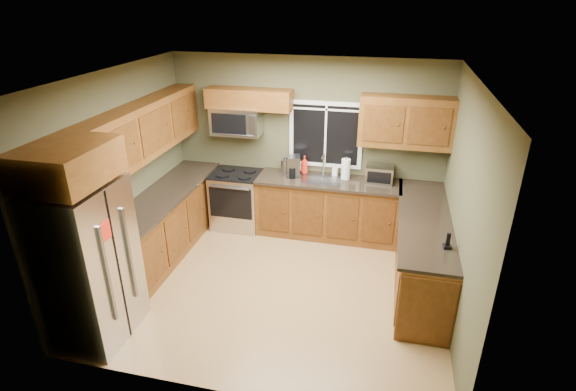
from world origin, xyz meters
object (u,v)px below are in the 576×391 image
at_px(kettle, 286,166).
at_px(soap_bottle_a, 305,165).
at_px(coffee_maker, 293,167).
at_px(soap_bottle_b, 335,170).
at_px(microwave, 237,121).
at_px(toaster_oven, 380,174).
at_px(paper_towel_roll, 346,169).
at_px(soap_bottle_c, 298,167).
at_px(refrigerator, 88,264).
at_px(range, 238,199).
at_px(cordless_phone, 447,244).

distance_m(kettle, soap_bottle_a, 0.29).
distance_m(coffee_maker, soap_bottle_b, 0.65).
distance_m(microwave, toaster_oven, 2.30).
relative_size(paper_towel_roll, soap_bottle_c, 1.94).
bearing_deg(refrigerator, microwave, 76.66).
relative_size(range, soap_bottle_c, 5.27).
xyz_separation_m(toaster_oven, coffee_maker, (-1.29, -0.07, 0.02)).
bearing_deg(soap_bottle_b, soap_bottle_c, -179.99).
distance_m(paper_towel_roll, soap_bottle_b, 0.21).
bearing_deg(range, cordless_phone, -28.34).
distance_m(range, soap_bottle_c, 1.12).
relative_size(range, cordless_phone, 5.07).
bearing_deg(soap_bottle_c, soap_bottle_b, 0.01).
distance_m(range, coffee_maker, 1.10).
distance_m(refrigerator, microwave, 3.10).
bearing_deg(microwave, soap_bottle_a, 3.37).
distance_m(soap_bottle_b, cordless_phone, 2.39).
height_order(soap_bottle_c, cordless_phone, cordless_phone).
bearing_deg(soap_bottle_b, refrigerator, -126.49).
relative_size(refrigerator, soap_bottle_b, 10.11).
relative_size(toaster_oven, kettle, 1.53).
xyz_separation_m(range, toaster_oven, (2.20, 0.12, 0.60)).
distance_m(toaster_oven, soap_bottle_c, 1.27).
xyz_separation_m(soap_bottle_b, cordless_phone, (1.50, -1.86, -0.03)).
height_order(range, cordless_phone, cordless_phone).
distance_m(kettle, soap_bottle_c, 0.19).
relative_size(soap_bottle_a, cordless_phone, 1.54).
relative_size(kettle, cordless_phone, 1.45).
height_order(soap_bottle_a, soap_bottle_b, soap_bottle_a).
height_order(range, coffee_maker, coffee_maker).
height_order(range, soap_bottle_a, soap_bottle_a).
height_order(microwave, toaster_oven, microwave).
relative_size(refrigerator, toaster_oven, 4.38).
bearing_deg(kettle, toaster_oven, -1.31).
height_order(coffee_maker, kettle, coffee_maker).
distance_m(range, cordless_phone, 3.48).
bearing_deg(kettle, soap_bottle_c, 24.48).
relative_size(refrigerator, microwave, 2.37).
bearing_deg(refrigerator, toaster_oven, 44.96).
relative_size(soap_bottle_b, soap_bottle_c, 1.00).
bearing_deg(toaster_oven, range, -176.92).
distance_m(microwave, soap_bottle_c, 1.17).
bearing_deg(soap_bottle_c, paper_towel_roll, -7.70).
relative_size(toaster_oven, soap_bottle_a, 1.44).
bearing_deg(refrigerator, cordless_phone, 16.98).
relative_size(toaster_oven, soap_bottle_c, 2.31).
distance_m(soap_bottle_a, soap_bottle_c, 0.13).
relative_size(coffee_maker, paper_towel_roll, 0.93).
relative_size(refrigerator, kettle, 6.72).
bearing_deg(cordless_phone, paper_towel_roll, 127.05).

